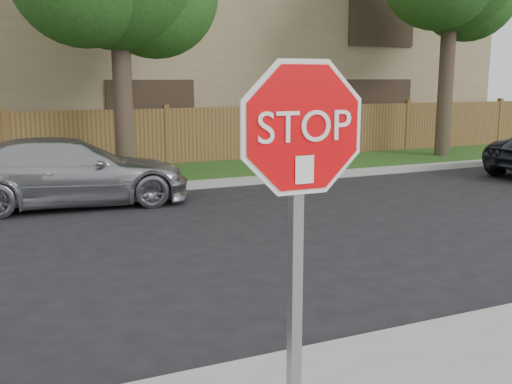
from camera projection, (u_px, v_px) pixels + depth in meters
name	position (u px, v px, depth m)	size (l,w,h in m)	color
far_curb	(16.00, 198.00, 11.74)	(70.00, 0.30, 0.15)	gray
grass_strip	(13.00, 186.00, 13.22)	(70.00, 3.00, 0.12)	#1E4714
fence	(7.00, 145.00, 14.51)	(70.00, 0.12, 1.60)	brown
stop_sign	(300.00, 187.00, 3.23)	(1.01, 0.13, 2.55)	gray
sedan_right	(70.00, 172.00, 11.36)	(1.82, 4.48, 1.30)	#9B9DA2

